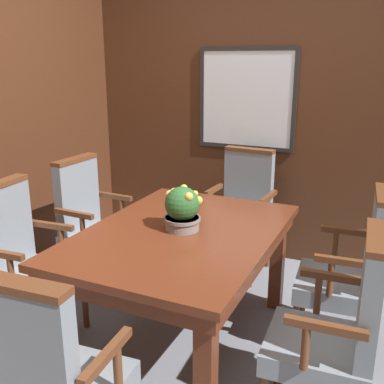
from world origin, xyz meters
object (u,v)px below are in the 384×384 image
(chair_head_far, at_px, (242,208))
(dining_table, at_px, (182,246))
(chair_right_far, at_px, (353,268))
(chair_right_near, at_px, (338,329))
(chair_left_far, at_px, (91,221))
(potted_plant, at_px, (182,209))
(chair_left_near, at_px, (23,258))
(chair_head_near, at_px, (49,380))

(chair_head_far, bearing_deg, dining_table, -86.14)
(chair_right_far, bearing_deg, chair_right_near, -4.56)
(chair_right_far, distance_m, chair_left_far, 1.92)
(dining_table, height_order, chair_left_far, chair_left_far)
(chair_right_near, relative_size, potted_plant, 3.87)
(chair_right_far, distance_m, chair_head_far, 1.26)
(dining_table, bearing_deg, chair_left_far, 158.89)
(chair_left_near, distance_m, chair_left_far, 0.73)
(chair_head_near, xyz_separation_m, chair_left_far, (-0.94, 1.53, 0.00))
(chair_head_near, relative_size, chair_right_near, 1.00)
(chair_left_near, distance_m, potted_plant, 1.05)
(chair_right_near, xyz_separation_m, chair_left_far, (-1.92, 0.70, 0.00))
(chair_left_near, xyz_separation_m, chair_right_far, (1.89, 0.71, 0.00))
(chair_right_near, height_order, potted_plant, chair_right_near)
(chair_left_far, bearing_deg, chair_right_near, -107.98)
(potted_plant, bearing_deg, chair_left_near, -157.50)
(chair_head_near, bearing_deg, potted_plant, -94.44)
(chair_left_far, xyz_separation_m, potted_plant, (0.95, -0.35, 0.34))
(chair_left_far, bearing_deg, chair_head_near, -146.25)
(chair_head_near, distance_m, potted_plant, 1.23)
(chair_left_near, distance_m, chair_right_near, 1.89)
(chair_left_far, distance_m, potted_plant, 1.07)
(chair_right_far, relative_size, chair_head_far, 1.00)
(chair_right_far, xyz_separation_m, chair_head_far, (-0.96, 0.81, 0.00))
(chair_head_far, relative_size, chair_right_near, 1.00)
(chair_left_near, bearing_deg, chair_head_far, -36.17)
(chair_head_near, distance_m, chair_left_far, 1.79)
(chair_left_far, bearing_deg, chair_head_far, -48.25)
(dining_table, xyz_separation_m, chair_left_far, (-0.95, 0.37, -0.11))
(chair_right_far, distance_m, potted_plant, 1.08)
(dining_table, relative_size, potted_plant, 5.70)
(chair_head_near, xyz_separation_m, potted_plant, (0.01, 1.18, 0.34))
(dining_table, relative_size, chair_head_far, 1.47)
(potted_plant, bearing_deg, chair_right_near, -19.93)
(chair_head_far, height_order, potted_plant, chair_head_far)
(chair_head_far, height_order, chair_right_near, same)
(chair_right_far, distance_m, chair_right_near, 0.68)
(chair_head_far, relative_size, potted_plant, 3.87)
(chair_head_far, xyz_separation_m, chair_right_near, (0.96, -1.49, 0.00))
(chair_right_far, relative_size, potted_plant, 3.87)
(chair_right_near, distance_m, potted_plant, 1.09)
(chair_head_near, relative_size, potted_plant, 3.87)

